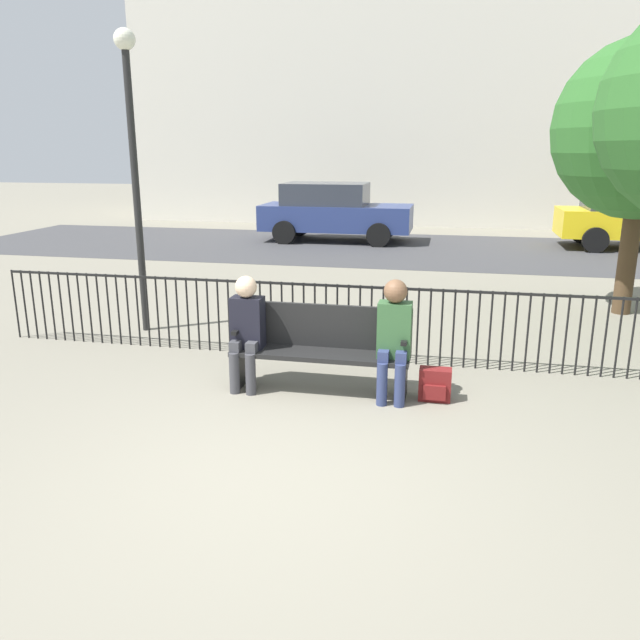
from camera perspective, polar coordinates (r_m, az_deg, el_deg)
The scene contains 11 objects.
ground_plane at distance 5.20m, azimuth -4.16°, elevation -13.67°, with size 80.00×80.00×0.00m, color gray.
park_bench at distance 6.67m, azimuth 0.14°, elevation -2.32°, with size 1.90×0.45×0.92m.
seated_person_0 at distance 6.69m, azimuth -6.75°, elevation -0.53°, with size 0.34×0.39×1.24m.
seated_person_1 at distance 6.37m, azimuth 6.78°, elevation -1.16°, with size 0.34×0.39×1.27m.
backpack at distance 6.59m, azimuth 10.46°, elevation -5.85°, with size 0.33×0.21×0.34m.
fence_railing at distance 7.62m, azimuth 1.61°, elevation 0.42°, with size 9.01×0.03×0.95m.
lamp_post at distance 9.03m, azimuth -16.79°, elevation 15.40°, with size 0.28×0.28×4.03m.
street_surface at distance 16.61m, azimuth 7.36°, elevation 6.48°, with size 24.00×6.00×0.01m.
parked_car_0 at distance 17.83m, azimuth 1.23°, elevation 9.92°, with size 4.20×1.94×1.62m.
parked_car_1 at distance 18.33m, azimuth 27.24°, elevation 8.40°, with size 4.20×1.94×1.62m.
building_facade at distance 24.65m, azimuth 9.59°, elevation 23.32°, with size 20.00×6.00×12.07m.
Camera 1 is at (1.30, -4.37, 2.52)m, focal length 35.00 mm.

